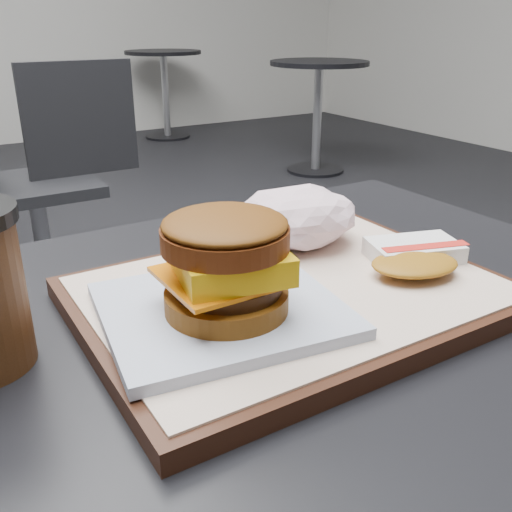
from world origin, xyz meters
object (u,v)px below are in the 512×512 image
object	(u,v)px
hash_brown	(414,256)
neighbor_chair	(52,170)
customer_table	(267,473)
crumpled_wrapper	(297,217)
breakfast_sandwich	(225,275)
serving_tray	(292,295)

from	to	relation	value
hash_brown	neighbor_chair	xyz separation A→B (m)	(0.02, 1.74, -0.29)
customer_table	crumpled_wrapper	xyz separation A→B (m)	(0.09, 0.09, 0.24)
breakfast_sandwich	neighbor_chair	distance (m)	1.78
customer_table	neighbor_chair	distance (m)	1.73
serving_tray	hash_brown	distance (m)	0.13
hash_brown	neighbor_chair	world-z (taller)	neighbor_chair
hash_brown	crumpled_wrapper	bearing A→B (deg)	120.17
crumpled_wrapper	customer_table	bearing A→B (deg)	-136.18
serving_tray	neighbor_chair	distance (m)	1.74
serving_tray	neighbor_chair	world-z (taller)	neighbor_chair
customer_table	neighbor_chair	bearing A→B (deg)	84.17
hash_brown	neighbor_chair	distance (m)	1.76
neighbor_chair	breakfast_sandwich	bearing A→B (deg)	-97.52
neighbor_chair	serving_tray	bearing A→B (deg)	-94.90
hash_brown	breakfast_sandwich	bearing A→B (deg)	179.14
serving_tray	neighbor_chair	bearing A→B (deg)	85.10
serving_tray	breakfast_sandwich	distance (m)	0.10
customer_table	hash_brown	distance (m)	0.27
customer_table	serving_tray	size ratio (longest dim) A/B	2.11
serving_tray	breakfast_sandwich	bearing A→B (deg)	-164.72
crumpled_wrapper	neighbor_chair	xyz separation A→B (m)	(0.08, 1.63, -0.31)
serving_tray	crumpled_wrapper	world-z (taller)	crumpled_wrapper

